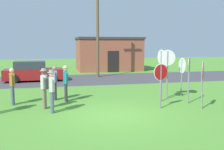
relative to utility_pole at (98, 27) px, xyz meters
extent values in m
plane|color=#518E33|center=(-1.54, -11.78, -4.16)|extent=(80.00, 80.00, 0.00)
cube|color=#424247|center=(-1.54, -1.21, -4.15)|extent=(60.00, 6.40, 0.01)
cube|color=brown|center=(2.12, 5.52, -2.52)|extent=(6.50, 4.40, 3.26)
cube|color=#383333|center=(2.12, 5.52, -0.79)|extent=(6.70, 4.60, 0.20)
cube|color=black|center=(2.12, 3.30, -3.11)|extent=(1.10, 0.08, 2.10)
cylinder|color=brown|center=(0.00, 0.00, -0.18)|extent=(0.24, 0.24, 7.95)
cube|color=maroon|center=(-5.12, -1.19, -3.63)|extent=(4.35, 1.93, 0.76)
cube|color=#2D333D|center=(-5.37, -1.19, -2.95)|extent=(2.28, 1.59, 0.60)
cylinder|color=black|center=(-3.81, -0.25, -3.84)|extent=(0.65, 0.24, 0.64)
cylinder|color=black|center=(-3.76, -2.05, -3.84)|extent=(0.65, 0.24, 0.64)
cylinder|color=black|center=(-6.48, -0.33, -3.84)|extent=(0.65, 0.24, 0.64)
cylinder|color=black|center=(-6.42, -2.13, -3.84)|extent=(0.65, 0.24, 0.64)
cylinder|color=slate|center=(2.44, -10.51, -3.08)|extent=(0.10, 0.10, 2.14)
cylinder|color=white|center=(2.44, -10.51, -2.27)|extent=(0.38, 0.51, 0.63)
cylinder|color=#B70F14|center=(2.43, -10.51, -2.27)|extent=(0.36, 0.48, 0.58)
cylinder|color=slate|center=(2.02, -9.10, -2.95)|extent=(0.08, 0.09, 2.41)
cylinder|color=white|center=(2.02, -9.10, -2.08)|extent=(0.80, 0.14, 0.81)
cylinder|color=#B70F14|center=(2.02, -9.09, -2.08)|extent=(0.74, 0.14, 0.75)
cylinder|color=slate|center=(1.35, -9.84, -2.93)|extent=(0.11, 0.08, 2.45)
cylinder|color=white|center=(1.35, -9.84, -2.01)|extent=(0.11, 0.71, 0.72)
cylinder|color=#B70F14|center=(1.36, -9.84, -2.01)|extent=(0.11, 0.66, 0.66)
cylinder|color=slate|center=(2.46, -11.58, -3.17)|extent=(0.13, 0.12, 1.98)
cylinder|color=white|center=(2.46, -11.58, -2.53)|extent=(0.52, 0.72, 0.86)
cylinder|color=#B70F14|center=(2.47, -11.59, -2.53)|extent=(0.49, 0.67, 0.79)
cylinder|color=slate|center=(0.77, -11.11, -3.22)|extent=(0.08, 0.08, 1.87)
cylinder|color=white|center=(0.77, -11.11, -2.58)|extent=(0.71, 0.18, 0.73)
cylinder|color=#B70F14|center=(0.77, -11.12, -2.58)|extent=(0.66, 0.17, 0.67)
cylinder|color=slate|center=(2.95, -8.90, -3.17)|extent=(0.09, 0.07, 1.98)
cylinder|color=white|center=(2.95, -8.90, -2.52)|extent=(0.05, 0.82, 0.82)
cylinder|color=#B70F14|center=(2.96, -8.90, -2.52)|extent=(0.05, 0.76, 0.76)
cylinder|color=#7A6B56|center=(-4.09, -9.93, -3.72)|extent=(0.14, 0.14, 0.88)
cylinder|color=#7A6B56|center=(-4.13, -10.15, -3.72)|extent=(0.14, 0.14, 0.88)
cube|color=beige|center=(-4.11, -10.04, -2.99)|extent=(0.28, 0.39, 0.58)
cylinder|color=beige|center=(-4.07, -9.80, -3.01)|extent=(0.09, 0.09, 0.52)
cylinder|color=beige|center=(-4.15, -10.28, -3.01)|extent=(0.09, 0.09, 0.52)
sphere|color=brown|center=(-4.11, -10.04, -2.57)|extent=(0.21, 0.21, 0.21)
cylinder|color=gray|center=(-4.11, -10.04, -2.51)|extent=(0.32, 0.31, 0.02)
cylinder|color=gray|center=(-4.11, -10.04, -2.46)|extent=(0.19, 0.19, 0.09)
cylinder|color=#4C5670|center=(-5.55, -8.86, -3.72)|extent=(0.14, 0.14, 0.88)
cylinder|color=#4C5670|center=(-5.54, -9.08, -3.72)|extent=(0.14, 0.14, 0.88)
cube|color=#B27533|center=(-5.54, -8.97, -2.99)|extent=(0.24, 0.37, 0.58)
cylinder|color=#B27533|center=(-5.56, -8.73, -3.01)|extent=(0.09, 0.09, 0.52)
cylinder|color=#B27533|center=(-5.53, -9.21, -3.01)|extent=(0.09, 0.09, 0.52)
sphere|color=beige|center=(-5.54, -8.97, -2.57)|extent=(0.21, 0.21, 0.21)
cylinder|color=#2D2D33|center=(-3.13, -8.68, -3.72)|extent=(0.14, 0.14, 0.88)
cylinder|color=#2D2D33|center=(-3.13, -8.90, -3.72)|extent=(0.14, 0.14, 0.88)
cube|color=teal|center=(-3.13, -8.79, -2.99)|extent=(0.23, 0.36, 0.58)
cylinder|color=teal|center=(-3.13, -8.55, -3.01)|extent=(0.09, 0.09, 0.52)
cylinder|color=teal|center=(-3.14, -9.03, -3.01)|extent=(0.09, 0.09, 0.52)
sphere|color=beige|center=(-3.13, -8.79, -2.57)|extent=(0.21, 0.21, 0.21)
cylinder|color=beige|center=(-3.13, -8.79, -2.51)|extent=(0.31, 0.32, 0.02)
cylinder|color=beige|center=(-3.13, -8.79, -2.46)|extent=(0.19, 0.19, 0.09)
cylinder|color=#2D2D33|center=(-3.63, -8.22, -3.72)|extent=(0.14, 0.14, 0.88)
cylinder|color=#2D2D33|center=(-3.64, -8.44, -3.72)|extent=(0.14, 0.14, 0.88)
cube|color=#9E7AB2|center=(-3.64, -8.33, -2.99)|extent=(0.24, 0.37, 0.58)
cylinder|color=#9E7AB2|center=(-3.63, -8.09, -3.01)|extent=(0.09, 0.09, 0.52)
cylinder|color=#9E7AB2|center=(-3.65, -8.57, -3.01)|extent=(0.09, 0.09, 0.52)
sphere|color=#9E7051|center=(-3.64, -8.33, -2.57)|extent=(0.21, 0.21, 0.21)
cylinder|color=#4C5670|center=(-3.80, -10.68, -3.72)|extent=(0.14, 0.14, 0.88)
cylinder|color=#4C5670|center=(-3.79, -10.90, -3.72)|extent=(0.14, 0.14, 0.88)
cube|color=beige|center=(-3.79, -10.79, -2.99)|extent=(0.23, 0.37, 0.58)
cylinder|color=beige|center=(-3.80, -10.55, -3.01)|extent=(0.09, 0.09, 0.52)
cylinder|color=beige|center=(-3.79, -11.03, -3.01)|extent=(0.09, 0.09, 0.52)
sphere|color=beige|center=(-3.79, -10.79, -2.57)|extent=(0.21, 0.21, 0.21)
cylinder|color=gray|center=(-3.79, -10.79, -2.51)|extent=(0.32, 0.31, 0.02)
cylinder|color=gray|center=(-3.79, -10.79, -2.46)|extent=(0.19, 0.19, 0.09)
cube|color=#232328|center=(-3.96, -10.80, -2.97)|extent=(0.15, 0.26, 0.40)
camera|label=1|loc=(-3.75, -21.24, -1.39)|focal=41.21mm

